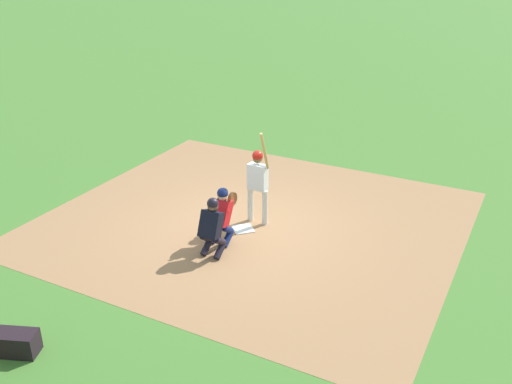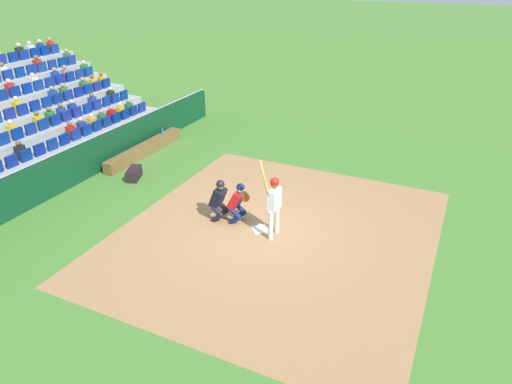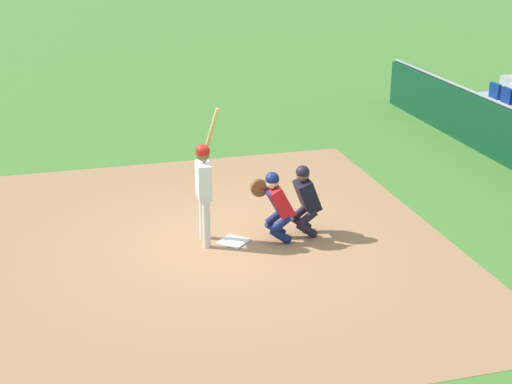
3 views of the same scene
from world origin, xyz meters
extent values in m
plane|color=#497D31|center=(0.00, 0.00, 0.00)|extent=(160.00, 160.00, 0.00)
cube|color=#A77950|center=(0.00, 0.50, 0.00)|extent=(9.17, 8.26, 0.01)
cube|color=white|center=(0.00, 0.00, 0.02)|extent=(0.62, 0.62, 0.02)
cylinder|color=silver|center=(-0.07, 0.48, 0.42)|extent=(0.14, 0.14, 0.84)
cylinder|color=silver|center=(0.32, 0.46, 0.42)|extent=(0.14, 0.14, 0.84)
cube|color=silver|center=(0.12, 0.47, 1.14)|extent=(0.45, 0.24, 0.59)
sphere|color=brown|center=(0.12, 0.47, 1.58)|extent=(0.22, 0.22, 0.22)
sphere|color=red|center=(0.12, 0.47, 1.64)|extent=(0.24, 0.24, 0.24)
cylinder|color=silver|center=(0.17, 0.44, 1.42)|extent=(0.48, 0.16, 0.14)
cylinder|color=silver|center=(0.35, 0.43, 1.42)|extent=(0.18, 0.15, 0.13)
cylinder|color=tan|center=(0.38, 0.28, 1.86)|extent=(0.11, 0.32, 0.86)
sphere|color=black|center=(0.40, 0.41, 1.44)|extent=(0.06, 0.06, 0.06)
cylinder|color=navy|center=(-0.27, -0.76, 0.15)|extent=(0.14, 0.38, 0.34)
cylinder|color=navy|center=(-0.27, -0.76, 0.37)|extent=(0.14, 0.38, 0.33)
cylinder|color=navy|center=(0.05, -0.76, 0.15)|extent=(0.14, 0.38, 0.34)
cylinder|color=navy|center=(0.05, -0.76, 0.37)|extent=(0.14, 0.38, 0.33)
cube|color=red|center=(-0.11, -0.78, 0.72)|extent=(0.42, 0.47, 0.60)
cube|color=navy|center=(-0.11, -0.67, 0.72)|extent=(0.38, 0.26, 0.43)
sphere|color=beige|center=(-0.11, -0.65, 1.07)|extent=(0.22, 0.22, 0.22)
cube|color=black|center=(-0.11, -0.65, 1.07)|extent=(0.20, 0.13, 0.19)
sphere|color=navy|center=(-0.11, -0.65, 1.14)|extent=(0.24, 0.24, 0.24)
cylinder|color=brown|center=(0.01, -0.46, 0.95)|extent=(0.07, 0.30, 0.30)
cylinder|color=red|center=(0.04, -0.64, 0.88)|extent=(0.15, 0.40, 0.22)
cylinder|color=black|center=(-0.16, -1.28, 0.15)|extent=(0.14, 0.38, 0.34)
cylinder|color=black|center=(-0.16, -1.28, 0.37)|extent=(0.14, 0.38, 0.33)
cylinder|color=black|center=(0.16, -1.28, 0.15)|extent=(0.14, 0.38, 0.34)
cylinder|color=black|center=(0.16, -1.28, 0.37)|extent=(0.14, 0.38, 0.33)
cube|color=black|center=(0.00, -1.33, 0.74)|extent=(0.42, 0.42, 0.60)
cube|color=black|center=(0.00, -1.21, 0.74)|extent=(0.38, 0.21, 0.45)
sphere|color=brown|center=(0.00, -1.23, 1.10)|extent=(0.22, 0.22, 0.22)
cube|color=black|center=(0.00, -1.23, 1.10)|extent=(0.20, 0.11, 0.20)
sphere|color=black|center=(0.00, -1.23, 1.16)|extent=(0.24, 0.24, 0.24)
cube|color=black|center=(-1.18, -5.34, 0.19)|extent=(0.85, 0.62, 0.39)
camera|label=1|loc=(5.56, -9.93, 6.03)|focal=40.01mm
camera|label=2|loc=(10.02, 4.62, 6.79)|focal=32.27mm
camera|label=3|loc=(-11.21, 2.63, 5.31)|focal=51.66mm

